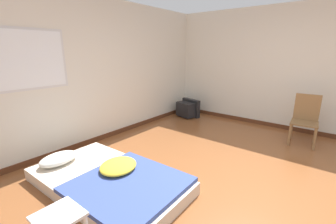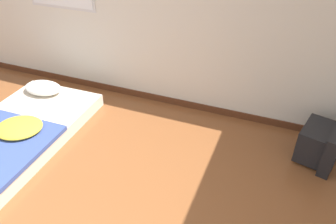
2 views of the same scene
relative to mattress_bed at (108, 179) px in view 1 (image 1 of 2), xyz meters
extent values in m
plane|color=brown|center=(1.13, -1.36, -0.11)|extent=(20.00, 20.00, 0.00)
cube|color=silver|center=(1.13, 1.45, 1.19)|extent=(7.70, 0.06, 2.60)
cube|color=#562D19|center=(1.13, 1.41, -0.07)|extent=(7.70, 0.02, 0.09)
cube|color=silver|center=(-0.14, 1.41, 1.45)|extent=(1.00, 0.01, 0.87)
cube|color=white|center=(-0.14, 1.41, 1.45)|extent=(0.93, 0.01, 0.80)
cube|color=silver|center=(3.81, -1.36, 1.19)|extent=(0.06, 7.95, 2.60)
cube|color=#562D19|center=(3.77, -1.36, -0.07)|extent=(0.02, 7.95, 0.09)
cube|color=beige|center=(0.00, 0.02, -0.03)|extent=(1.18, 2.06, 0.16)
ellipsoid|color=silver|center=(-0.22, 0.80, 0.12)|extent=(0.53, 0.35, 0.14)
cube|color=#384C93|center=(0.01, -0.37, 0.07)|extent=(1.18, 1.20, 0.05)
ellipsoid|color=yellow|center=(0.15, -0.03, 0.14)|extent=(0.63, 0.59, 0.11)
cube|color=black|center=(3.19, 0.98, 0.10)|extent=(0.37, 0.51, 0.36)
cube|color=black|center=(3.37, 0.94, 0.11)|extent=(0.25, 0.57, 0.45)
cube|color=#283342|center=(3.43, 0.92, 0.12)|extent=(0.12, 0.45, 0.32)
cube|color=olive|center=(2.90, -1.89, 0.09)|extent=(0.04, 0.04, 0.40)
cube|color=olive|center=(2.87, -1.51, 0.09)|extent=(0.04, 0.04, 0.40)
cube|color=olive|center=(3.29, -1.86, 0.09)|extent=(0.04, 0.04, 0.40)
cube|color=olive|center=(3.25, -1.47, 0.09)|extent=(0.04, 0.04, 0.40)
cube|color=brown|center=(3.08, -1.68, 0.30)|extent=(0.47, 0.47, 0.02)
cube|color=olive|center=(3.27, -1.66, 0.55)|extent=(0.07, 0.42, 0.49)
cube|color=white|center=(-0.88, -0.57, 0.33)|extent=(0.33, 0.33, 0.03)
cylinder|color=white|center=(-0.74, -0.43, 0.11)|extent=(0.03, 0.03, 0.43)
camera|label=1|loc=(-1.49, -2.14, 1.57)|focal=24.00mm
camera|label=2|loc=(2.74, -2.11, 2.30)|focal=35.00mm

